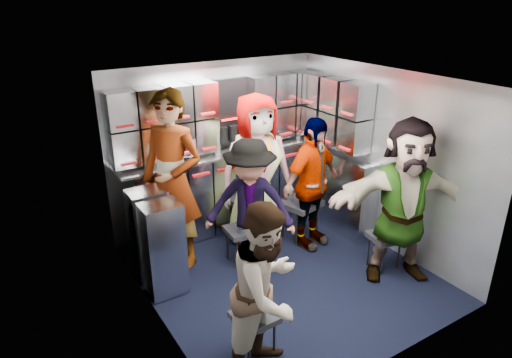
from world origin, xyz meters
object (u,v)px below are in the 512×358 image
jump_seat_near_right (385,238)px  attendant_arc_e (404,201)px  attendant_arc_d (311,184)px  attendant_arc_b (250,207)px  attendant_arc_a (267,291)px  attendant_arc_c (256,171)px  attendant_standing (173,181)px  jump_seat_mid_left (242,232)px  jump_seat_near_left (255,319)px  jump_seat_center (249,202)px  jump_seat_mid_right (301,205)px

jump_seat_near_right → attendant_arc_e: 0.55m
jump_seat_near_right → attendant_arc_d: attendant_arc_d is taller
attendant_arc_b → attendant_arc_d: attendant_arc_d is taller
jump_seat_near_right → attendant_arc_a: (-1.91, -0.55, 0.39)m
attendant_arc_c → attendant_standing: bearing=-176.4°
jump_seat_mid_left → attendant_arc_c: attendant_arc_c is taller
jump_seat_near_left → attendant_standing: bearing=89.2°
jump_seat_near_left → attendant_arc_d: (1.52, 1.20, 0.44)m
attendant_standing → attendant_arc_a: 1.89m
jump_seat_near_left → attendant_arc_a: 0.43m
attendant_arc_d → jump_seat_near_right: bearing=-78.0°
attendant_standing → attendant_arc_b: (0.63, -0.56, -0.23)m
jump_seat_center → attendant_arc_b: 0.82m
attendant_standing → attendant_arc_b: attendant_standing is taller
jump_seat_near_right → attendant_arc_c: bearing=125.6°
jump_seat_mid_left → attendant_arc_c: bearing=37.9°
jump_seat_mid_right → jump_seat_near_right: (0.39, -1.01, -0.09)m
jump_seat_mid_left → attendant_arc_e: bearing=-41.6°
jump_seat_near_left → jump_seat_mid_left: 1.46m
jump_seat_center → attendant_arc_a: bearing=-117.6°
jump_seat_near_left → attendant_arc_b: size_ratio=0.27×
jump_seat_center → attendant_arc_c: size_ratio=0.28×
jump_seat_near_left → jump_seat_near_right: size_ratio=1.00×
attendant_arc_e → attendant_arc_c: bearing=151.4°
jump_seat_near_right → attendant_arc_b: bearing=148.8°
jump_seat_near_left → jump_seat_mid_left: size_ratio=0.98×
jump_seat_near_right → jump_seat_mid_left: bearing=143.3°
attendant_standing → jump_seat_mid_left: bearing=24.4°
jump_seat_mid_left → attendant_arc_e: 1.77m
attendant_arc_a → attendant_arc_e: bearing=-15.3°
attendant_arc_c → jump_seat_center: bearing=98.5°
attendant_arc_d → attendant_arc_c: bearing=126.7°
jump_seat_mid_left → jump_seat_near_right: jump_seat_mid_left is taller
attendant_standing → attendant_arc_d: attendant_standing is taller
attendant_standing → attendant_arc_c: (1.00, -0.09, -0.07)m
attendant_arc_c → attendant_arc_e: (0.89, -1.42, -0.04)m
jump_seat_near_left → attendant_arc_b: 1.36m
attendant_arc_b → jump_seat_mid_right: bearing=55.2°
jump_seat_mid_left → attendant_standing: attendant_standing is taller
jump_seat_mid_left → attendant_arc_a: (-0.65, -1.49, 0.38)m
jump_seat_mid_right → attendant_arc_c: (-0.49, 0.23, 0.47)m
attendant_standing → jump_seat_near_right: bearing=20.7°
attendant_arc_a → attendant_arc_c: 2.07m
jump_seat_mid_left → jump_seat_mid_right: 0.88m
jump_seat_mid_right → attendant_arc_d: size_ratio=0.32×
jump_seat_mid_right → attendant_arc_b: bearing=-164.4°
jump_seat_near_left → attendant_arc_c: bearing=57.4°
attendant_standing → attendant_arc_b: bearing=13.9°
jump_seat_near_left → attendant_standing: size_ratio=0.20×
jump_seat_near_right → attendant_arc_d: size_ratio=0.25×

